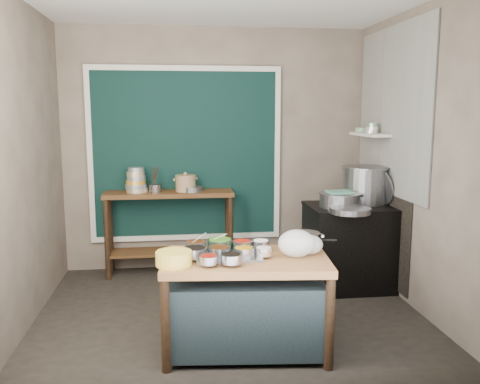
{
  "coord_description": "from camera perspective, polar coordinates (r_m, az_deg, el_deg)",
  "views": [
    {
      "loc": [
        -0.47,
        -4.45,
        1.85
      ],
      "look_at": [
        0.13,
        0.25,
        1.09
      ],
      "focal_mm": 38.0,
      "sensor_mm": 36.0,
      "label": 1
    }
  ],
  "objects": [
    {
      "name": "steamer",
      "position": [
        5.3,
        11.12,
        -0.86
      ],
      "size": [
        0.58,
        0.58,
        0.14
      ],
      "primitive_type": null,
      "rotation": [
        0.0,
        0.0,
        -0.38
      ],
      "color": "gray",
      "rests_on": "stove_top"
    },
    {
      "name": "condiment_bowls",
      "position": [
        3.9,
        -1.82,
        -6.47
      ],
      "size": [
        0.69,
        0.56,
        0.08
      ],
      "color": "gray",
      "rests_on": "condiment_tray"
    },
    {
      "name": "prep_table",
      "position": [
        4.02,
        0.69,
        -12.49
      ],
      "size": [
        1.31,
        0.84,
        0.75
      ],
      "primitive_type": "cube",
      "rotation": [
        0.0,
        0.0,
        -0.1
      ],
      "color": "brown",
      "rests_on": "floor"
    },
    {
      "name": "yellow_basin",
      "position": [
        3.73,
        -7.44,
        -7.38
      ],
      "size": [
        0.3,
        0.3,
        0.1
      ],
      "primitive_type": "cylinder",
      "rotation": [
        0.0,
        0.0,
        -0.16
      ],
      "color": "#EFDD48",
      "rests_on": "prep_table"
    },
    {
      "name": "stove_block",
      "position": [
        5.51,
        12.35,
        -6.14
      ],
      "size": [
        0.9,
        0.68,
        0.85
      ],
      "primitive_type": "cube",
      "color": "black",
      "rests_on": "floor"
    },
    {
      "name": "shelf_bowl_stack",
      "position": [
        5.66,
        14.63,
        6.91
      ],
      "size": [
        0.13,
        0.13,
        0.11
      ],
      "color": "silver",
      "rests_on": "wall_shelf"
    },
    {
      "name": "tile_panel",
      "position": [
        5.46,
        16.71,
        8.69
      ],
      "size": [
        0.02,
        1.7,
        1.7
      ],
      "primitive_type": "cube",
      "color": "#B2B2AA",
      "rests_on": "right_wall"
    },
    {
      "name": "green_cloth",
      "position": [
        5.28,
        11.15,
        0.01
      ],
      "size": [
        0.26,
        0.21,
        0.02
      ],
      "primitive_type": "cube",
      "rotation": [
        0.0,
        0.0,
        0.07
      ],
      "color": "#569679",
      "rests_on": "steamer"
    },
    {
      "name": "shallow_pan",
      "position": [
        5.0,
        12.27,
        -2.02
      ],
      "size": [
        0.48,
        0.48,
        0.05
      ],
      "primitive_type": "cylinder",
      "rotation": [
        0.0,
        0.0,
        0.23
      ],
      "color": "gray",
      "rests_on": "stove_top"
    },
    {
      "name": "wall_shelf",
      "position": [
        5.71,
        14.41,
        6.27
      ],
      "size": [
        0.22,
        0.7,
        0.03
      ],
      "primitive_type": "cube",
      "color": "beige",
      "rests_on": "right_wall"
    },
    {
      "name": "saucepan",
      "position": [
        4.14,
        7.25,
        -5.45
      ],
      "size": [
        0.31,
        0.31,
        0.14
      ],
      "primitive_type": null,
      "rotation": [
        0.0,
        0.0,
        -0.26
      ],
      "color": "gray",
      "rests_on": "prep_table"
    },
    {
      "name": "shelf_bowl_green",
      "position": [
        5.94,
        13.51,
        6.8
      ],
      "size": [
        0.19,
        0.19,
        0.05
      ],
      "primitive_type": "cylinder",
      "rotation": [
        0.0,
        0.0,
        0.43
      ],
      "color": "gray",
      "rests_on": "wall_shelf"
    },
    {
      "name": "bowl_stack",
      "position": [
        5.79,
        -11.6,
        1.17
      ],
      "size": [
        0.25,
        0.25,
        0.28
      ],
      "color": "tan",
      "rests_on": "back_counter"
    },
    {
      "name": "stock_pot",
      "position": [
        5.54,
        13.83,
        0.78
      ],
      "size": [
        0.58,
        0.58,
        0.39
      ],
      "primitive_type": null,
      "rotation": [
        0.0,
        0.0,
        0.16
      ],
      "color": "gray",
      "rests_on": "stove_top"
    },
    {
      "name": "right_wall",
      "position": [
        5.0,
        19.29,
        3.39
      ],
      "size": [
        0.02,
        3.0,
        2.8
      ],
      "primitive_type": "cube",
      "color": "#7C6D5F",
      "rests_on": "floor"
    },
    {
      "name": "curtain_panel",
      "position": [
        5.94,
        -6.12,
        4.19
      ],
      "size": [
        2.1,
        0.02,
        1.9
      ],
      "primitive_type": "cube",
      "color": "black",
      "rests_on": "back_wall"
    },
    {
      "name": "soot_patch",
      "position": [
        5.68,
        15.82,
        -2.97
      ],
      "size": [
        0.01,
        1.3,
        1.3
      ],
      "primitive_type": "cube",
      "color": "black",
      "rests_on": "right_wall"
    },
    {
      "name": "condiment_tray",
      "position": [
        3.9,
        -1.37,
        -7.17
      ],
      "size": [
        0.49,
        0.35,
        0.02
      ],
      "primitive_type": "cube",
      "rotation": [
        0.0,
        0.0,
        0.0
      ],
      "color": "gray",
      "rests_on": "prep_table"
    },
    {
      "name": "ceramic_crock",
      "position": [
        5.79,
        -6.14,
        0.9
      ],
      "size": [
        0.31,
        0.31,
        0.17
      ],
      "primitive_type": null,
      "rotation": [
        0.0,
        0.0,
        0.33
      ],
      "color": "#957851",
      "rests_on": "back_counter"
    },
    {
      "name": "plastic_bag_b",
      "position": [
        4.0,
        7.85,
        -5.88
      ],
      "size": [
        0.25,
        0.24,
        0.15
      ],
      "primitive_type": "ellipsoid",
      "rotation": [
        0.0,
        0.0,
        0.39
      ],
      "color": "white",
      "rests_on": "prep_table"
    },
    {
      "name": "left_wall",
      "position": [
        4.65,
        -23.36,
        2.76
      ],
      "size": [
        0.02,
        3.0,
        2.8
      ],
      "primitive_type": "cube",
      "color": "#7C6D5F",
      "rests_on": "floor"
    },
    {
      "name": "floor",
      "position": [
        4.85,
        -1.18,
        -13.51
      ],
      "size": [
        3.5,
        3.0,
        0.02
      ],
      "primitive_type": "cube",
      "color": "black",
      "rests_on": "ground"
    },
    {
      "name": "wide_bowl",
      "position": [
        5.78,
        -5.4,
        0.36
      ],
      "size": [
        0.27,
        0.27,
        0.06
      ],
      "primitive_type": "cylinder",
      "rotation": [
        0.0,
        0.0,
        -0.17
      ],
      "color": "gray",
      "rests_on": "back_counter"
    },
    {
      "name": "back_wall",
      "position": [
        6.0,
        -2.78,
        4.76
      ],
      "size": [
        3.5,
        0.02,
        2.8
      ],
      "primitive_type": "cube",
      "color": "#7C6D5F",
      "rests_on": "floor"
    },
    {
      "name": "utensil_cup",
      "position": [
        5.79,
        -9.5,
        0.43
      ],
      "size": [
        0.16,
        0.16,
        0.09
      ],
      "primitive_type": "cylinder",
      "rotation": [
        0.0,
        0.0,
        0.12
      ],
      "color": "gray",
      "rests_on": "back_counter"
    },
    {
      "name": "curtain_frame",
      "position": [
        5.93,
        -6.11,
        4.18
      ],
      "size": [
        2.22,
        0.03,
        2.02
      ],
      "primitive_type": null,
      "color": "beige",
      "rests_on": "back_wall"
    },
    {
      "name": "back_counter",
      "position": [
        5.89,
        -7.88,
        -4.51
      ],
      "size": [
        1.45,
        0.4,
        0.95
      ],
      "primitive_type": "cube",
      "color": "#4F3116",
      "rests_on": "floor"
    },
    {
      "name": "plastic_bag_a",
      "position": [
        3.91,
        6.35,
        -5.75
      ],
      "size": [
        0.29,
        0.25,
        0.21
      ],
      "primitive_type": "ellipsoid",
      "rotation": [
        0.0,
        0.0,
        0.05
      ],
      "color": "white",
      "rests_on": "prep_table"
    },
    {
      "name": "stove_top",
      "position": [
        5.41,
        12.51,
        -1.64
      ],
      "size": [
        0.92,
        0.69,
        0.03
      ],
      "primitive_type": "cube",
      "color": "black",
      "rests_on": "stove_block"
    },
    {
      "name": "pot_lid",
      "position": [
        5.51,
        15.63,
        0.59
      ],
      "size": [
        0.17,
        0.4,
        0.38
      ],
      "primitive_type": "cylinder",
      "rotation": [
        0.0,
        1.36,
        0.19
      ],
      "color": "gray",
      "rests_on": "stove_top"
    }
  ]
}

